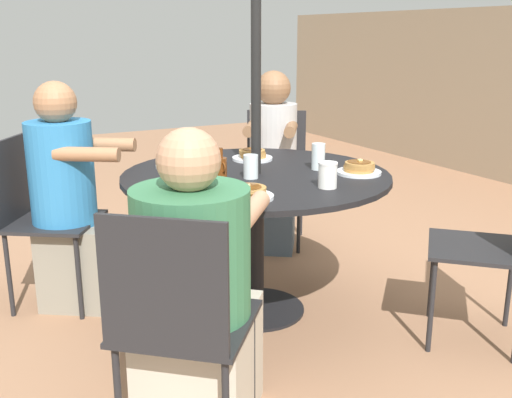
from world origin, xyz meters
The scene contains 18 objects.
ground_plane centered at (0.00, 0.00, 0.00)m, with size 12.00×12.00×0.00m, color #9E7051.
patio_table centered at (0.00, 0.00, 0.63)m, with size 1.31×1.31×0.73m.
umbrella_pole centered at (0.00, 0.00, 1.23)m, with size 0.05×0.05×2.47m, color black.
patio_chair_north centered at (0.80, 0.80, 0.51)m, with size 0.60×0.60×0.88m.
patio_chair_east centered at (-0.92, 0.65, 0.51)m, with size 0.59×0.59×0.88m.
diner_east centered at (-0.79, 0.55, 0.55)m, with size 0.52×0.49×1.16m.
patio_chair_south centered at (-0.63, -0.94, 0.51)m, with size 0.59×0.59×0.88m.
diner_south centered at (-0.54, -0.79, 0.54)m, with size 0.53×0.57×1.17m.
patio_chair_west centered at (0.85, -0.75, 0.51)m, with size 0.60×0.60×0.88m.
diner_west centered at (0.71, -0.63, 0.49)m, with size 0.63×0.62×1.10m.
pancake_plate_a centered at (-0.31, -0.29, 0.75)m, with size 0.22×0.22×0.07m.
pancake_plate_b centered at (0.25, 0.43, 0.76)m, with size 0.22×0.22×0.07m.
pancake_plate_c centered at (-0.29, 0.13, 0.75)m, with size 0.22×0.22×0.07m.
pancake_plate_d centered at (0.39, -0.25, 0.75)m, with size 0.22×0.22×0.06m.
syrup_bottle centered at (0.07, -0.22, 0.79)m, with size 0.08×0.06×0.16m.
coffee_cup centered at (0.40, 0.14, 0.79)m, with size 0.09×0.09×0.11m.
drinking_glass_a centered at (0.08, 0.31, 0.80)m, with size 0.07×0.07×0.13m, color silver.
drinking_glass_b centered at (0.08, -0.07, 0.79)m, with size 0.07×0.07×0.11m, color silver.
Camera 1 is at (2.49, -1.36, 1.39)m, focal length 42.00 mm.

